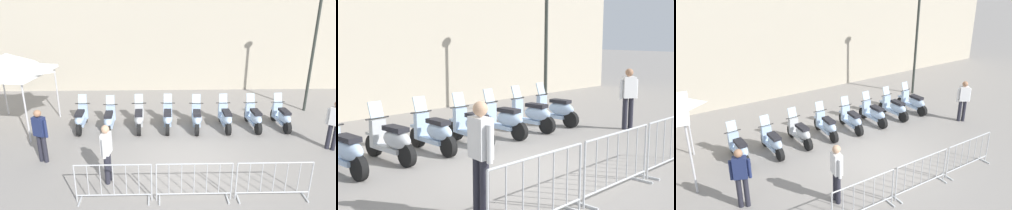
% 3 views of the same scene
% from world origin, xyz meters
% --- Properties ---
extents(ground_plane, '(120.00, 120.00, 0.00)m').
position_xyz_m(ground_plane, '(0.00, 0.00, 0.00)').
color(ground_plane, gray).
extents(motorcycle_1, '(0.66, 1.72, 1.24)m').
position_xyz_m(motorcycle_1, '(-3.09, 1.94, 0.45)').
color(motorcycle_1, black).
rests_on(motorcycle_1, ground).
extents(motorcycle_2, '(0.67, 1.71, 1.24)m').
position_xyz_m(motorcycle_2, '(-2.02, 2.23, 0.45)').
color(motorcycle_2, black).
rests_on(motorcycle_2, ground).
extents(motorcycle_3, '(0.60, 1.72, 1.24)m').
position_xyz_m(motorcycle_3, '(-0.93, 2.40, 0.45)').
color(motorcycle_3, black).
rests_on(motorcycle_3, ground).
extents(motorcycle_4, '(0.56, 1.73, 1.24)m').
position_xyz_m(motorcycle_4, '(0.16, 2.51, 0.45)').
color(motorcycle_4, black).
rests_on(motorcycle_4, ground).
extents(motorcycle_5, '(0.66, 1.72, 1.24)m').
position_xyz_m(motorcycle_5, '(1.25, 2.70, 0.45)').
color(motorcycle_5, black).
rests_on(motorcycle_5, ground).
extents(motorcycle_6, '(0.69, 1.71, 1.24)m').
position_xyz_m(motorcycle_6, '(2.34, 2.89, 0.45)').
color(motorcycle_6, black).
rests_on(motorcycle_6, ground).
extents(motorcycle_7, '(0.69, 1.71, 1.24)m').
position_xyz_m(motorcycle_7, '(3.43, 3.09, 0.45)').
color(motorcycle_7, black).
rests_on(motorcycle_7, ground).
extents(barrier_segment_0, '(1.92, 0.71, 1.07)m').
position_xyz_m(barrier_segment_0, '(-1.71, -2.16, 0.52)').
color(barrier_segment_0, '#B2B5B7').
rests_on(barrier_segment_0, ground).
extents(barrier_segment_1, '(1.92, 0.71, 1.07)m').
position_xyz_m(barrier_segment_1, '(0.29, -1.85, 0.52)').
color(barrier_segment_1, '#B2B5B7').
rests_on(barrier_segment_1, ground).
extents(barrier_segment_2, '(1.92, 0.71, 1.07)m').
position_xyz_m(barrier_segment_2, '(2.29, -1.54, 0.52)').
color(barrier_segment_2, '#B2B5B7').
rests_on(barrier_segment_2, ground).
extents(street_lamp, '(0.36, 0.36, 5.16)m').
position_xyz_m(street_lamp, '(4.84, 5.15, 3.16)').
color(street_lamp, '#2D332D').
rests_on(street_lamp, ground).
extents(officer_near_row_end, '(0.51, 0.35, 1.73)m').
position_xyz_m(officer_near_row_end, '(4.71, 1.47, 0.98)').
color(officer_near_row_end, '#23232D').
rests_on(officer_near_row_end, ground).
extents(officer_mid_plaza, '(0.22, 0.55, 1.73)m').
position_xyz_m(officer_mid_plaza, '(-2.12, -1.34, 0.98)').
color(officer_mid_plaza, '#23232D').
rests_on(officer_mid_plaza, ground).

